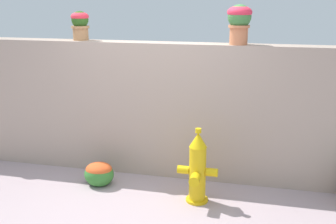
{
  "coord_description": "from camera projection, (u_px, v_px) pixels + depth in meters",
  "views": [
    {
      "loc": [
        1.36,
        -3.91,
        2.31
      ],
      "look_at": [
        0.2,
        0.97,
        0.91
      ],
      "focal_mm": 44.33,
      "sensor_mm": 36.0,
      "label": 1
    }
  ],
  "objects": [
    {
      "name": "ground_plane",
      "position": [
        130.0,
        213.0,
        4.59
      ],
      "size": [
        24.0,
        24.0,
        0.0
      ],
      "primitive_type": "plane",
      "color": "#A69298"
    },
    {
      "name": "stone_wall",
      "position": [
        157.0,
        110.0,
        5.45
      ],
      "size": [
        6.71,
        0.3,
        1.76
      ],
      "primitive_type": "cube",
      "color": "tan",
      "rests_on": "ground"
    },
    {
      "name": "potted_plant_1",
      "position": [
        80.0,
        23.0,
        5.4
      ],
      "size": [
        0.23,
        0.23,
        0.38
      ],
      "color": "#B07B4F",
      "rests_on": "stone_wall"
    },
    {
      "name": "potted_plant_2",
      "position": [
        239.0,
        20.0,
        4.88
      ],
      "size": [
        0.29,
        0.29,
        0.47
      ],
      "color": "#C3714A",
      "rests_on": "stone_wall"
    },
    {
      "name": "fire_hydrant",
      "position": [
        197.0,
        169.0,
        4.75
      ],
      "size": [
        0.47,
        0.38,
        0.89
      ],
      "color": "gold",
      "rests_on": "ground"
    },
    {
      "name": "flower_bush_left",
      "position": [
        99.0,
        173.0,
        5.25
      ],
      "size": [
        0.38,
        0.34,
        0.31
      ],
      "color": "#387B32",
      "rests_on": "ground"
    }
  ]
}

